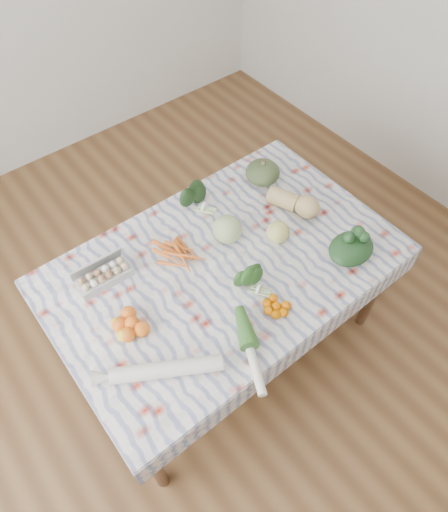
{
  "coord_description": "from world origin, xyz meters",
  "views": [
    {
      "loc": [
        -0.81,
        -1.02,
        2.52
      ],
      "look_at": [
        0.0,
        0.0,
        0.82
      ],
      "focal_mm": 32.0,
      "sensor_mm": 36.0,
      "label": 1
    }
  ],
  "objects_px": {
    "kabocha_squash": "(263,172)",
    "cabbage": "(227,229)",
    "dining_table": "(224,273)",
    "butternut_squash": "(294,201)",
    "grapefruit": "(278,232)",
    "egg_carton": "(105,277)"
  },
  "relations": [
    {
      "from": "dining_table",
      "to": "kabocha_squash",
      "type": "bearing_deg",
      "value": 31.36
    },
    {
      "from": "dining_table",
      "to": "cabbage",
      "type": "height_order",
      "value": "cabbage"
    },
    {
      "from": "dining_table",
      "to": "cabbage",
      "type": "bearing_deg",
      "value": 45.47
    },
    {
      "from": "egg_carton",
      "to": "butternut_squash",
      "type": "xyz_separation_m",
      "value": [
        1.0,
        -0.21,
        0.03
      ]
    },
    {
      "from": "egg_carton",
      "to": "butternut_squash",
      "type": "height_order",
      "value": "butternut_squash"
    },
    {
      "from": "butternut_squash",
      "to": "cabbage",
      "type": "bearing_deg",
      "value": 149.65
    },
    {
      "from": "dining_table",
      "to": "cabbage",
      "type": "xyz_separation_m",
      "value": [
        0.11,
        0.11,
        0.16
      ]
    },
    {
      "from": "dining_table",
      "to": "egg_carton",
      "type": "height_order",
      "value": "egg_carton"
    },
    {
      "from": "dining_table",
      "to": "grapefruit",
      "type": "bearing_deg",
      "value": -9.02
    },
    {
      "from": "butternut_squash",
      "to": "grapefruit",
      "type": "height_order",
      "value": "butternut_squash"
    },
    {
      "from": "egg_carton",
      "to": "kabocha_squash",
      "type": "bearing_deg",
      "value": 5.5
    },
    {
      "from": "dining_table",
      "to": "kabocha_squash",
      "type": "distance_m",
      "value": 0.63
    },
    {
      "from": "kabocha_squash",
      "to": "grapefruit",
      "type": "relative_size",
      "value": 1.65
    },
    {
      "from": "cabbage",
      "to": "butternut_squash",
      "type": "distance_m",
      "value": 0.4
    },
    {
      "from": "egg_carton",
      "to": "cabbage",
      "type": "height_order",
      "value": "cabbage"
    },
    {
      "from": "kabocha_squash",
      "to": "dining_table",
      "type": "bearing_deg",
      "value": -148.64
    },
    {
      "from": "dining_table",
      "to": "butternut_squash",
      "type": "distance_m",
      "value": 0.53
    },
    {
      "from": "egg_carton",
      "to": "kabocha_squash",
      "type": "distance_m",
      "value": 1.02
    },
    {
      "from": "kabocha_squash",
      "to": "grapefruit",
      "type": "bearing_deg",
      "value": -121.31
    },
    {
      "from": "cabbage",
      "to": "egg_carton",
      "type": "bearing_deg",
      "value": 166.08
    },
    {
      "from": "dining_table",
      "to": "kabocha_squash",
      "type": "height_order",
      "value": "kabocha_squash"
    },
    {
      "from": "kabocha_squash",
      "to": "cabbage",
      "type": "relative_size",
      "value": 1.3
    }
  ]
}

